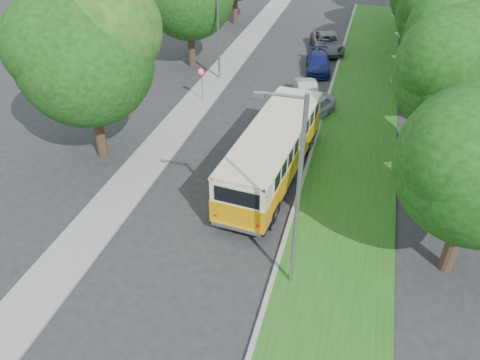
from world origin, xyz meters
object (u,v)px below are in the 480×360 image
(car_white, at_px, (307,92))
(car_silver, at_px, (312,108))
(car_grey, at_px, (327,43))
(vintage_bus, at_px, (273,154))
(lamppost_far, at_px, (217,23))
(car_blue, at_px, (318,63))
(lamppost_near, at_px, (296,192))

(car_white, bearing_deg, car_silver, -92.73)
(car_silver, xyz_separation_m, car_grey, (-0.68, 12.72, 0.02))
(vintage_bus, relative_size, car_grey, 1.95)
(car_white, xyz_separation_m, car_grey, (0.06, 10.26, 0.09))
(vintage_bus, xyz_separation_m, car_white, (0.22, 9.74, -0.87))
(lamppost_far, bearing_deg, car_blue, 28.09)
(lamppost_near, bearing_deg, car_blue, 95.19)
(lamppost_near, xyz_separation_m, lamppost_far, (-8.91, 18.50, -0.25))
(vintage_bus, distance_m, car_grey, 20.02)
(car_grey, bearing_deg, car_silver, -101.90)
(lamppost_near, relative_size, lamppost_far, 1.07)
(car_blue, height_order, car_grey, car_grey)
(lamppost_far, distance_m, vintage_bus, 13.72)
(vintage_bus, bearing_deg, lamppost_near, -66.98)
(car_silver, bearing_deg, vintage_bus, -76.75)
(lamppost_near, height_order, car_white, lamppost_near)
(lamppost_far, bearing_deg, vintage_bus, -60.14)
(vintage_bus, xyz_separation_m, car_blue, (0.19, 15.36, -0.86))
(car_blue, relative_size, car_grey, 0.85)
(vintage_bus, distance_m, car_blue, 15.38)
(car_silver, bearing_deg, lamppost_far, 170.92)
(vintage_bus, bearing_deg, car_white, 93.83)
(lamppost_far, distance_m, car_white, 8.00)
(lamppost_far, xyz_separation_m, vintage_bus, (6.71, -11.68, -2.62))
(lamppost_near, distance_m, car_silver, 14.62)
(car_white, xyz_separation_m, car_blue, (-0.04, 5.62, 0.01))
(vintage_bus, relative_size, car_blue, 2.30)
(lamppost_near, bearing_deg, lamppost_far, 115.71)
(vintage_bus, bearing_deg, car_blue, 94.46)
(car_blue, distance_m, car_grey, 4.64)
(car_blue, xyz_separation_m, car_grey, (0.09, 4.64, 0.08))
(lamppost_far, relative_size, car_white, 1.97)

